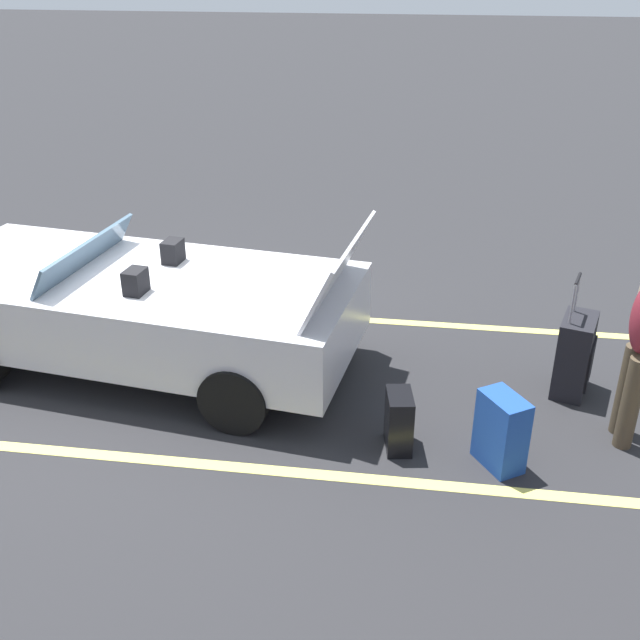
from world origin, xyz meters
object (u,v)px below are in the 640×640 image
suitcase_small_carryon (399,421)px  suitcase_medium_bright (502,431)px  suitcase_large_black (575,355)px  convertible_car (122,305)px

suitcase_small_carryon → suitcase_medium_bright: bearing=-16.9°
suitcase_large_black → suitcase_medium_bright: 1.40m
convertible_car → suitcase_small_carryon: (-2.72, 1.07, -0.34)m
suitcase_large_black → suitcase_medium_bright: size_ratio=1.81×
suitcase_small_carryon → convertible_car: bearing=149.5°
convertible_car → suitcase_large_black: bearing=-172.0°
suitcase_medium_bright → suitcase_small_carryon: size_ratio=1.24×
suitcase_medium_bright → suitcase_small_carryon: 0.81m
suitcase_large_black → suitcase_medium_bright: bearing=-104.2°
suitcase_large_black → suitcase_small_carryon: (1.53, 1.09, -0.12)m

